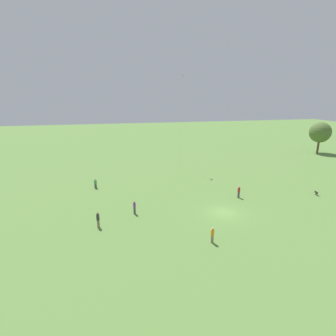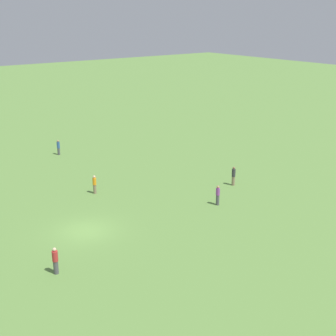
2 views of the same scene
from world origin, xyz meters
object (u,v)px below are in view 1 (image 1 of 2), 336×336
at_px(person_4, 134,207).
at_px(dog_0, 316,193).
at_px(kite_2, 182,86).
at_px(person_5, 212,235).
at_px(person_2, 98,220).
at_px(person_1, 239,192).
at_px(person_3, 95,184).

distance_m(person_4, dog_0, 28.42).
height_order(person_4, kite_2, kite_2).
bearing_deg(person_5, dog_0, -124.92).
height_order(person_2, person_5, person_2).
distance_m(person_1, person_3, 23.33).
xyz_separation_m(person_5, dog_0, (-9.20, 21.20, -0.49)).
xyz_separation_m(person_4, dog_0, (-0.32, 28.42, -0.50)).
xyz_separation_m(person_3, kite_2, (-9.72, 17.74, 16.10)).
xyz_separation_m(person_1, person_3, (-9.45, -21.32, -0.15)).
bearing_deg(person_5, person_3, -26.80).
xyz_separation_m(person_2, dog_0, (-3.00, 32.97, -0.56)).
relative_size(person_1, kite_2, 0.10).
relative_size(person_3, kite_2, 0.08).
height_order(person_1, kite_2, kite_2).
xyz_separation_m(person_2, kite_2, (-23.91, 16.98, 15.92)).
distance_m(person_2, kite_2, 33.37).
xyz_separation_m(person_2, person_3, (-14.19, -0.76, -0.17)).
xyz_separation_m(person_2, person_4, (-2.68, 4.55, -0.05)).
bearing_deg(person_2, person_1, 140.98).
bearing_deg(person_2, kite_2, -177.37).
relative_size(person_4, dog_0, 2.07).
distance_m(person_5, dog_0, 23.11).
bearing_deg(person_1, person_4, -90.53).
bearing_deg(person_1, kite_2, -177.28).
bearing_deg(dog_0, kite_2, -32.83).
xyz_separation_m(kite_2, dog_0, (20.92, 15.99, -16.48)).
height_order(person_5, dog_0, person_5).
distance_m(person_4, person_5, 11.45).
bearing_deg(person_3, person_5, -170.38).
height_order(person_3, person_4, person_4).
distance_m(person_1, person_4, 16.14).
xyz_separation_m(person_4, person_5, (8.88, 7.22, -0.01)).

